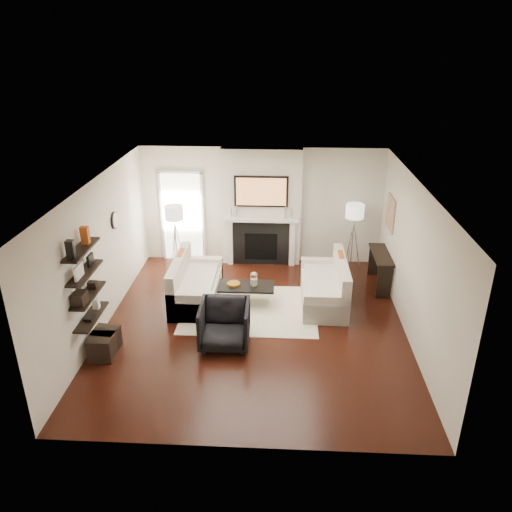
# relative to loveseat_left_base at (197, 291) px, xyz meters

# --- Properties ---
(room_envelope) EXTENTS (6.00, 6.00, 6.00)m
(room_envelope) POSITION_rel_loveseat_left_base_xyz_m (1.21, -0.90, 1.14)
(room_envelope) COLOR black
(room_envelope) RESTS_ON ground
(chimney_breast) EXTENTS (1.80, 0.25, 2.70)m
(chimney_breast) POSITION_rel_loveseat_left_base_xyz_m (1.21, 1.98, 1.14)
(chimney_breast) COLOR silver
(chimney_breast) RESTS_ON floor
(fireplace_surround) EXTENTS (1.30, 0.02, 1.04)m
(fireplace_surround) POSITION_rel_loveseat_left_base_xyz_m (1.21, 1.84, 0.31)
(fireplace_surround) COLOR black
(fireplace_surround) RESTS_ON floor
(firebox) EXTENTS (0.75, 0.02, 0.65)m
(firebox) POSITION_rel_loveseat_left_base_xyz_m (1.21, 1.84, 0.24)
(firebox) COLOR black
(firebox) RESTS_ON floor
(mantel_pilaster_l) EXTENTS (0.12, 0.08, 1.10)m
(mantel_pilaster_l) POSITION_rel_loveseat_left_base_xyz_m (0.49, 1.81, 0.34)
(mantel_pilaster_l) COLOR white
(mantel_pilaster_l) RESTS_ON floor
(mantel_pilaster_r) EXTENTS (0.12, 0.08, 1.10)m
(mantel_pilaster_r) POSITION_rel_loveseat_left_base_xyz_m (1.93, 1.81, 0.34)
(mantel_pilaster_r) COLOR white
(mantel_pilaster_r) RESTS_ON floor
(mantel_shelf) EXTENTS (1.70, 0.18, 0.07)m
(mantel_shelf) POSITION_rel_loveseat_left_base_xyz_m (1.21, 1.79, 0.91)
(mantel_shelf) COLOR white
(mantel_shelf) RESTS_ON chimney_breast
(tv_body) EXTENTS (1.20, 0.06, 0.70)m
(tv_body) POSITION_rel_loveseat_left_base_xyz_m (1.21, 1.82, 1.57)
(tv_body) COLOR black
(tv_body) RESTS_ON chimney_breast
(tv_screen) EXTENTS (1.10, 0.00, 0.62)m
(tv_screen) POSITION_rel_loveseat_left_base_xyz_m (1.21, 1.79, 1.57)
(tv_screen) COLOR #BF723F
(tv_screen) RESTS_ON tv_body
(candlestick_l_tall) EXTENTS (0.04, 0.04, 0.30)m
(candlestick_l_tall) POSITION_rel_loveseat_left_base_xyz_m (0.66, 1.80, 1.09)
(candlestick_l_tall) COLOR silver
(candlestick_l_tall) RESTS_ON mantel_shelf
(candlestick_l_short) EXTENTS (0.04, 0.04, 0.24)m
(candlestick_l_short) POSITION_rel_loveseat_left_base_xyz_m (0.53, 1.80, 1.06)
(candlestick_l_short) COLOR silver
(candlestick_l_short) RESTS_ON mantel_shelf
(candlestick_r_tall) EXTENTS (0.04, 0.04, 0.30)m
(candlestick_r_tall) POSITION_rel_loveseat_left_base_xyz_m (1.76, 1.80, 1.09)
(candlestick_r_tall) COLOR silver
(candlestick_r_tall) RESTS_ON mantel_shelf
(candlestick_r_short) EXTENTS (0.04, 0.04, 0.24)m
(candlestick_r_short) POSITION_rel_loveseat_left_base_xyz_m (1.89, 1.80, 1.06)
(candlestick_r_short) COLOR silver
(candlestick_r_short) RESTS_ON mantel_shelf
(hallway_panel) EXTENTS (0.90, 0.02, 2.10)m
(hallway_panel) POSITION_rel_loveseat_left_base_xyz_m (-0.64, 2.08, 0.84)
(hallway_panel) COLOR white
(hallway_panel) RESTS_ON floor
(door_trim_l) EXTENTS (0.06, 0.06, 2.16)m
(door_trim_l) POSITION_rel_loveseat_left_base_xyz_m (-1.12, 2.06, 0.84)
(door_trim_l) COLOR white
(door_trim_l) RESTS_ON floor
(door_trim_r) EXTENTS (0.06, 0.06, 2.16)m
(door_trim_r) POSITION_rel_loveseat_left_base_xyz_m (-0.16, 2.06, 0.84)
(door_trim_r) COLOR white
(door_trim_r) RESTS_ON floor
(door_trim_top) EXTENTS (1.02, 0.06, 0.06)m
(door_trim_top) POSITION_rel_loveseat_left_base_xyz_m (-0.64, 2.06, 1.92)
(door_trim_top) COLOR white
(door_trim_top) RESTS_ON wall_back
(rug) EXTENTS (2.60, 2.00, 0.01)m
(rug) POSITION_rel_loveseat_left_base_xyz_m (1.08, -0.30, -0.20)
(rug) COLOR beige
(rug) RESTS_ON floor
(loveseat_left_base) EXTENTS (0.85, 1.80, 0.42)m
(loveseat_left_base) POSITION_rel_loveseat_left_base_xyz_m (0.00, 0.00, 0.00)
(loveseat_left_base) COLOR beige
(loveseat_left_base) RESTS_ON floor
(loveseat_left_back) EXTENTS (0.18, 1.80, 0.80)m
(loveseat_left_back) POSITION_rel_loveseat_left_base_xyz_m (-0.33, 0.00, 0.32)
(loveseat_left_back) COLOR beige
(loveseat_left_back) RESTS_ON floor
(loveseat_left_arm_n) EXTENTS (0.85, 0.18, 0.60)m
(loveseat_left_arm_n) POSITION_rel_loveseat_left_base_xyz_m (0.00, -0.81, 0.09)
(loveseat_left_arm_n) COLOR beige
(loveseat_left_arm_n) RESTS_ON floor
(loveseat_left_arm_s) EXTENTS (0.85, 0.18, 0.60)m
(loveseat_left_arm_s) POSITION_rel_loveseat_left_base_xyz_m (0.00, 0.81, 0.09)
(loveseat_left_arm_s) COLOR beige
(loveseat_left_arm_s) RESTS_ON floor
(loveseat_left_cushion) EXTENTS (0.63, 1.44, 0.10)m
(loveseat_left_cushion) POSITION_rel_loveseat_left_base_xyz_m (0.05, -0.00, 0.26)
(loveseat_left_cushion) COLOR beige
(loveseat_left_cushion) RESTS_ON loveseat_left_base
(pillow_left_orange) EXTENTS (0.10, 0.42, 0.42)m
(pillow_left_orange) POSITION_rel_loveseat_left_base_xyz_m (-0.33, 0.30, 0.52)
(pillow_left_orange) COLOR #A84614
(pillow_left_orange) RESTS_ON loveseat_left_cushion
(pillow_left_charcoal) EXTENTS (0.10, 0.40, 0.40)m
(pillow_left_charcoal) POSITION_rel_loveseat_left_base_xyz_m (-0.33, -0.30, 0.51)
(pillow_left_charcoal) COLOR black
(pillow_left_charcoal) RESTS_ON loveseat_left_cushion
(loveseat_right_base) EXTENTS (0.85, 1.80, 0.42)m
(loveseat_right_base) POSITION_rel_loveseat_left_base_xyz_m (2.54, 0.07, 0.00)
(loveseat_right_base) COLOR beige
(loveseat_right_base) RESTS_ON floor
(loveseat_right_back) EXTENTS (0.18, 1.80, 0.80)m
(loveseat_right_back) POSITION_rel_loveseat_left_base_xyz_m (2.88, 0.07, 0.32)
(loveseat_right_back) COLOR beige
(loveseat_right_back) RESTS_ON floor
(loveseat_right_arm_n) EXTENTS (0.85, 0.18, 0.60)m
(loveseat_right_arm_n) POSITION_rel_loveseat_left_base_xyz_m (2.54, -0.74, 0.09)
(loveseat_right_arm_n) COLOR beige
(loveseat_right_arm_n) RESTS_ON floor
(loveseat_right_arm_s) EXTENTS (0.85, 0.18, 0.60)m
(loveseat_right_arm_s) POSITION_rel_loveseat_left_base_xyz_m (2.54, 0.88, 0.09)
(loveseat_right_arm_s) COLOR beige
(loveseat_right_arm_s) RESTS_ON floor
(loveseat_right_cushion) EXTENTS (0.63, 1.44, 0.10)m
(loveseat_right_cushion) POSITION_rel_loveseat_left_base_xyz_m (2.49, 0.07, 0.26)
(loveseat_right_cushion) COLOR beige
(loveseat_right_cushion) RESTS_ON loveseat_right_base
(pillow_right_orange) EXTENTS (0.10, 0.42, 0.42)m
(pillow_right_orange) POSITION_rel_loveseat_left_base_xyz_m (2.88, 0.37, 0.52)
(pillow_right_orange) COLOR #A84614
(pillow_right_orange) RESTS_ON loveseat_right_cushion
(pillow_right_charcoal) EXTENTS (0.10, 0.40, 0.40)m
(pillow_right_charcoal) POSITION_rel_loveseat_left_base_xyz_m (2.88, -0.23, 0.51)
(pillow_right_charcoal) COLOR black
(pillow_right_charcoal) RESTS_ON loveseat_right_cushion
(coffee_table) EXTENTS (1.10, 0.55, 0.04)m
(coffee_table) POSITION_rel_loveseat_left_base_xyz_m (1.01, -0.09, 0.19)
(coffee_table) COLOR black
(coffee_table) RESTS_ON floor
(coffee_leg_nw) EXTENTS (0.02, 0.02, 0.38)m
(coffee_leg_nw) POSITION_rel_loveseat_left_base_xyz_m (0.51, -0.31, -0.02)
(coffee_leg_nw) COLOR silver
(coffee_leg_nw) RESTS_ON floor
(coffee_leg_ne) EXTENTS (0.02, 0.02, 0.38)m
(coffee_leg_ne) POSITION_rel_loveseat_left_base_xyz_m (1.51, -0.31, -0.02)
(coffee_leg_ne) COLOR silver
(coffee_leg_ne) RESTS_ON floor
(coffee_leg_sw) EXTENTS (0.02, 0.02, 0.38)m
(coffee_leg_sw) POSITION_rel_loveseat_left_base_xyz_m (0.51, 0.13, -0.02)
(coffee_leg_sw) COLOR silver
(coffee_leg_sw) RESTS_ON floor
(coffee_leg_se) EXTENTS (0.02, 0.02, 0.38)m
(coffee_leg_se) POSITION_rel_loveseat_left_base_xyz_m (1.51, 0.13, -0.02)
(coffee_leg_se) COLOR silver
(coffee_leg_se) RESTS_ON floor
(hurricane_glass) EXTENTS (0.14, 0.14, 0.25)m
(hurricane_glass) POSITION_rel_loveseat_left_base_xyz_m (1.16, -0.09, 0.35)
(hurricane_glass) COLOR white
(hurricane_glass) RESTS_ON coffee_table
(hurricane_candle) EXTENTS (0.10, 0.10, 0.15)m
(hurricane_candle) POSITION_rel_loveseat_left_base_xyz_m (1.16, -0.09, 0.29)
(hurricane_candle) COLOR white
(hurricane_candle) RESTS_ON coffee_table
(copper_bowl) EXTENTS (0.26, 0.26, 0.04)m
(copper_bowl) POSITION_rel_loveseat_left_base_xyz_m (0.76, -0.09, 0.24)
(copper_bowl) COLOR #C07C20
(copper_bowl) RESTS_ON coffee_table
(armchair) EXTENTS (0.85, 0.80, 0.87)m
(armchair) POSITION_rel_loveseat_left_base_xyz_m (0.74, -1.53, 0.22)
(armchair) COLOR black
(armchair) RESTS_ON floor
(lamp_left_post) EXTENTS (0.02, 0.02, 1.20)m
(lamp_left_post) POSITION_rel_loveseat_left_base_xyz_m (-0.64, 1.24, 0.39)
(lamp_left_post) COLOR silver
(lamp_left_post) RESTS_ON floor
(lamp_left_shade) EXTENTS (0.40, 0.40, 0.30)m
(lamp_left_shade) POSITION_rel_loveseat_left_base_xyz_m (-0.64, 1.24, 1.24)
(lamp_left_shade) COLOR white
(lamp_left_shade) RESTS_ON lamp_left_post
(lamp_left_leg_a) EXTENTS (0.25, 0.02, 1.23)m
(lamp_left_leg_a) POSITION_rel_loveseat_left_base_xyz_m (-0.53, 1.24, 0.39)
(lamp_left_leg_a) COLOR silver
(lamp_left_leg_a) RESTS_ON floor
(lamp_left_leg_b) EXTENTS (0.14, 0.22, 1.23)m
(lamp_left_leg_b) POSITION_rel_loveseat_left_base_xyz_m (-0.69, 1.33, 0.39)
(lamp_left_leg_b) COLOR silver
(lamp_left_leg_b) RESTS_ON floor
(lamp_left_leg_c) EXTENTS (0.14, 0.22, 1.23)m
(lamp_left_leg_c) POSITION_rel_loveseat_left_base_xyz_m (-0.69, 1.14, 0.39)
(lamp_left_leg_c) COLOR silver
(lamp_left_leg_c) RESTS_ON floor
(lamp_right_post) EXTENTS (0.02, 0.02, 1.20)m
(lamp_right_post) POSITION_rel_loveseat_left_base_xyz_m (3.26, 1.55, 0.39)
(lamp_right_post) COLOR silver
(lamp_right_post) RESTS_ON floor
(lamp_right_shade) EXTENTS (0.40, 0.40, 0.30)m
(lamp_right_shade) POSITION_rel_loveseat_left_base_xyz_m (3.26, 1.55, 1.24)
(lamp_right_shade) COLOR white
(lamp_right_shade) RESTS_ON lamp_right_post
(lamp_right_leg_a) EXTENTS (0.25, 0.02, 1.23)m
(lamp_right_leg_a) POSITION_rel_loveseat_left_base_xyz_m (3.37, 1.55, 0.39)
(lamp_right_leg_a) COLOR silver
(lamp_right_leg_a) RESTS_ON floor
(lamp_right_leg_b) EXTENTS (0.14, 0.22, 1.23)m
(lamp_right_leg_b) POSITION_rel_loveseat_left_base_xyz_m (3.21, 1.65, 0.39)
(lamp_right_leg_b) COLOR silver
(lamp_right_leg_b) RESTS_ON floor
(lamp_right_leg_c) EXTENTS (0.14, 0.22, 1.23)m
(lamp_right_leg_c) POSITION_rel_loveseat_left_base_xyz_m (3.21, 1.46, 0.39)
(lamp_right_leg_c) COLOR silver
(lamp_right_leg_c) RESTS_ON floor
(console_top) EXTENTS (0.35, 1.20, 0.04)m
(console_top) POSITION_rel_loveseat_left_base_xyz_m (3.78, 0.86, 0.52)
(console_top) COLOR black
(console_top) RESTS_ON floor
(console_leg_n) EXTENTS (0.30, 0.04, 0.71)m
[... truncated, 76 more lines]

